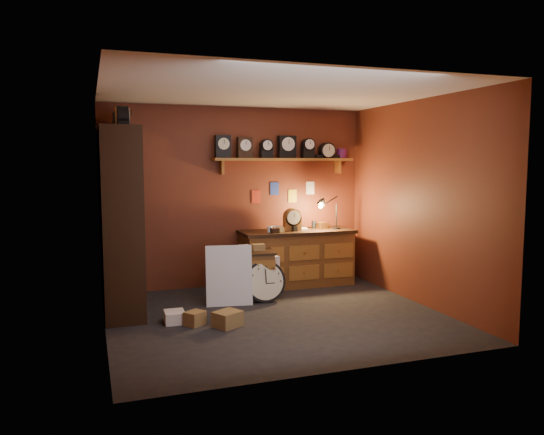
{
  "coord_description": "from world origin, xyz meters",
  "views": [
    {
      "loc": [
        -2.12,
        -5.95,
        1.88
      ],
      "look_at": [
        0.06,
        0.35,
        1.18
      ],
      "focal_mm": 35.0,
      "sensor_mm": 36.0,
      "label": 1
    }
  ],
  "objects_px": {
    "workbench": "(297,255)",
    "big_round_clock": "(265,281)",
    "low_cabinet": "(253,272)",
    "shelving_unit": "(117,212)"
  },
  "relations": [
    {
      "from": "workbench",
      "to": "big_round_clock",
      "type": "xyz_separation_m",
      "value": [
        -0.77,
        -0.77,
        -0.2
      ]
    },
    {
      "from": "workbench",
      "to": "low_cabinet",
      "type": "xyz_separation_m",
      "value": [
        -0.86,
        -0.52,
        -0.11
      ]
    },
    {
      "from": "shelving_unit",
      "to": "workbench",
      "type": "distance_m",
      "value": 2.8
    },
    {
      "from": "big_round_clock",
      "to": "low_cabinet",
      "type": "bearing_deg",
      "value": 109.58
    },
    {
      "from": "shelving_unit",
      "to": "low_cabinet",
      "type": "bearing_deg",
      "value": -0.85
    },
    {
      "from": "low_cabinet",
      "to": "shelving_unit",
      "type": "bearing_deg",
      "value": -172.04
    },
    {
      "from": "shelving_unit",
      "to": "big_round_clock",
      "type": "height_order",
      "value": "shelving_unit"
    },
    {
      "from": "shelving_unit",
      "to": "workbench",
      "type": "relative_size",
      "value": 1.48
    },
    {
      "from": "workbench",
      "to": "big_round_clock",
      "type": "relative_size",
      "value": 3.07
    },
    {
      "from": "workbench",
      "to": "big_round_clock",
      "type": "distance_m",
      "value": 1.11
    }
  ]
}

